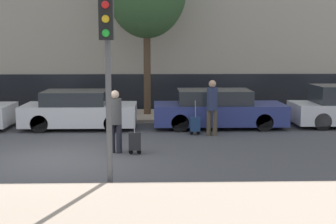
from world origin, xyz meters
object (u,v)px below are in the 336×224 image
(trolley_right, at_px, (195,124))
(parked_car_1, at_px, (79,110))
(pedestrian_right, at_px, (212,104))
(trolley_left, at_px, (135,141))
(pedestrian_left, at_px, (115,118))
(traffic_light, at_px, (107,55))
(parked_car_2, at_px, (218,110))
(parked_bicycle, at_px, (202,105))

(trolley_right, bearing_deg, parked_car_1, 161.33)
(parked_car_1, xyz_separation_m, pedestrian_right, (4.48, -1.50, 0.40))
(trolley_left, height_order, pedestrian_right, pedestrian_right)
(pedestrian_left, bearing_deg, parked_car_1, -49.37)
(pedestrian_left, bearing_deg, traffic_light, 110.32)
(pedestrian_right, xyz_separation_m, traffic_light, (-2.77, -5.39, 1.68))
(parked_car_2, xyz_separation_m, traffic_light, (-3.16, -6.91, 2.07))
(trolley_left, relative_size, parked_bicycle, 0.64)
(pedestrian_right, relative_size, trolley_right, 1.59)
(pedestrian_right, height_order, traffic_light, traffic_light)
(traffic_light, distance_m, parked_bicycle, 10.07)
(trolley_left, height_order, trolley_right, trolley_left)
(pedestrian_left, height_order, traffic_light, traffic_light)
(parked_car_2, distance_m, pedestrian_left, 5.08)
(parked_car_2, bearing_deg, traffic_light, -114.59)
(trolley_left, relative_size, traffic_light, 0.30)
(parked_car_1, height_order, pedestrian_right, pedestrian_right)
(traffic_light, bearing_deg, parked_bicycle, 73.07)
(pedestrian_left, distance_m, parked_bicycle, 7.03)
(trolley_right, distance_m, parked_bicycle, 3.90)
(parked_car_1, distance_m, parked_car_2, 4.87)
(parked_car_1, height_order, parked_bicycle, parked_car_1)
(parked_car_1, relative_size, traffic_light, 1.03)
(trolley_left, distance_m, parked_bicycle, 6.97)
(parked_car_2, height_order, traffic_light, traffic_light)
(pedestrian_left, bearing_deg, trolley_right, -115.37)
(pedestrian_left, bearing_deg, parked_bicycle, -97.05)
(pedestrian_left, relative_size, pedestrian_right, 0.95)
(trolley_left, xyz_separation_m, trolley_right, (1.84, 2.67, -0.00))
(pedestrian_left, distance_m, traffic_light, 3.51)
(pedestrian_right, xyz_separation_m, parked_bicycle, (0.09, 4.01, -0.53))
(trolley_left, height_order, traffic_light, traffic_light)
(traffic_light, bearing_deg, trolley_left, 82.01)
(pedestrian_right, bearing_deg, trolley_right, -179.94)
(parked_car_2, height_order, trolley_right, parked_car_2)
(parked_car_2, bearing_deg, parked_car_1, -179.66)
(parked_car_2, xyz_separation_m, trolley_right, (-0.92, -1.37, -0.28))
(trolley_right, height_order, traffic_light, traffic_light)
(pedestrian_right, xyz_separation_m, trolley_right, (-0.53, 0.16, -0.67))
(pedestrian_right, distance_m, traffic_light, 6.29)
(pedestrian_right, bearing_deg, trolley_left, -116.21)
(trolley_right, bearing_deg, parked_bicycle, 80.94)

